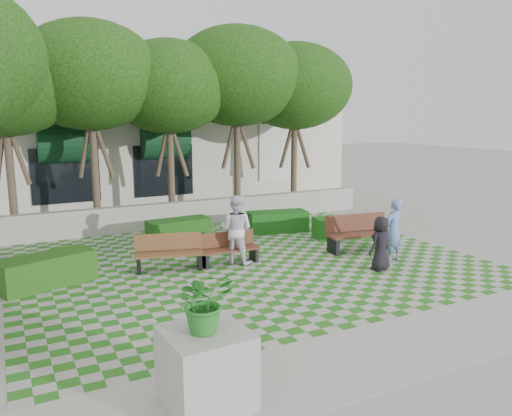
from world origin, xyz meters
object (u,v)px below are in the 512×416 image
hedge_east (343,227)px  person_white (236,229)px  hedge_west (47,270)px  person_blue (393,230)px  bench_mid (229,249)px  bench_west (169,253)px  planter_front (206,352)px  hedge_midleft (179,230)px  hedge_midright (278,221)px  person_dark (381,244)px  bench_east (359,233)px

hedge_east → person_white: (-4.33, -0.95, 0.60)m
person_white → hedge_west: bearing=41.5°
hedge_east → person_blue: 2.88m
bench_mid → bench_west: 1.62m
bench_west → person_white: bearing=5.9°
hedge_west → hedge_east: bearing=3.6°
person_blue → planter_front: bearing=18.7°
bench_west → hedge_midleft: size_ratio=0.93×
person_blue → hedge_west: bearing=-25.6°
bench_mid → hedge_midright: size_ratio=0.80×
bench_west → hedge_east: bench_west is taller
bench_west → person_dark: 5.50m
hedge_midright → planter_front: (-6.08, -8.64, 0.44)m
bench_mid → person_white: bearing=-13.7°
hedge_midright → bench_west: bearing=-152.5°
person_dark → person_blue: bearing=-163.9°
bench_west → person_blue: bearing=-5.7°
hedge_east → hedge_midleft: hedge_midleft is taller
hedge_midright → hedge_midleft: bearing=173.8°
bench_west → person_dark: (4.84, -2.58, 0.27)m
bench_east → hedge_midleft: bearing=148.4°
bench_mid → hedge_midright: bearing=42.8°
bench_west → hedge_midright: size_ratio=0.91×
hedge_midleft → hedge_west: hedge_west is taller
bench_mid → hedge_midleft: bearing=99.3°
planter_front → hedge_east: bearing=42.3°
hedge_east → bench_east: bearing=-110.4°
hedge_midright → hedge_midleft: 3.45m
hedge_midright → person_dark: (0.21, -4.99, 0.36)m
hedge_east → hedge_midright: (-1.50, 1.74, 0.02)m
bench_east → planter_front: bearing=-134.7°
hedge_west → person_dark: bearing=-19.0°
bench_west → hedge_midleft: 3.03m
planter_front → person_blue: (7.13, 4.11, 0.08)m
hedge_east → hedge_midright: bearing=130.7°
person_dark → bench_mid: bearing=-48.5°
bench_mid → person_dark: (3.24, -2.36, 0.30)m
hedge_east → hedge_west: size_ratio=0.91×
bench_mid → hedge_west: (-4.55, 0.32, -0.04)m
hedge_west → planter_front: (1.50, -6.33, 0.42)m
person_dark → planter_front: bearing=17.6°
bench_west → hedge_east: 6.17m
hedge_midleft → person_white: (0.60, -3.07, 0.59)m
bench_mid → planter_front: size_ratio=0.83×
bench_mid → person_dark: person_dark is taller
bench_east → bench_mid: 4.03m
planter_front → person_blue: 8.23m
hedge_midright → hedge_midleft: hedge_midright is taller
hedge_east → hedge_midleft: bearing=156.8°
hedge_midleft → person_white: person_white is taller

